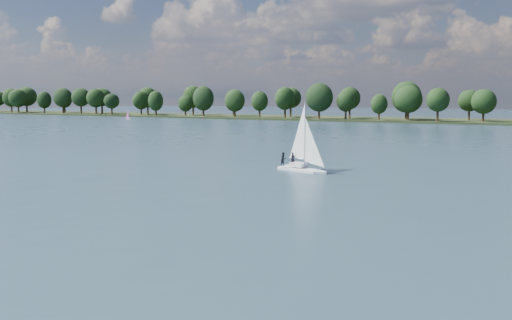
{
  "coord_description": "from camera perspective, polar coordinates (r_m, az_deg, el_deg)",
  "views": [
    {
      "loc": [
        25.98,
        -17.97,
        10.06
      ],
      "look_at": [
        -5.96,
        40.79,
        2.5
      ],
      "focal_mm": 40.0,
      "sensor_mm": 36.0,
      "label": 1
    }
  ],
  "objects": [
    {
      "name": "treeline",
      "position": [
        229.26,
        18.82,
        5.6
      ],
      "size": [
        562.55,
        73.51,
        17.64
      ],
      "color": "black",
      "rests_on": "ground"
    },
    {
      "name": "pontoon",
      "position": [
        307.22,
        -17.96,
        4.26
      ],
      "size": [
        4.37,
        2.94,
        0.5
      ],
      "primitive_type": "cube",
      "rotation": [
        0.0,
        0.0,
        -0.25
      ],
      "color": "#5B5E61",
      "rests_on": "ground"
    },
    {
      "name": "dinghy_pink",
      "position": [
        253.62,
        -12.63,
        4.27
      ],
      "size": [
        2.95,
        1.32,
        4.61
      ],
      "rotation": [
        0.0,
        0.0,
        -0.06
      ],
      "color": "white",
      "rests_on": "ground"
    },
    {
      "name": "far_shore",
      "position": [
        231.65,
        22.1,
        3.49
      ],
      "size": [
        660.0,
        40.0,
        1.5
      ],
      "primitive_type": "cube",
      "color": "black",
      "rests_on": "ground"
    },
    {
      "name": "sailboat",
      "position": [
        76.51,
        4.47,
        0.91
      ],
      "size": [
        7.62,
        4.45,
        9.69
      ],
      "rotation": [
        0.0,
        0.0,
        -0.35
      ],
      "color": "white",
      "rests_on": "ground"
    },
    {
      "name": "ground",
      "position": [
        121.21,
        16.06,
        1.44
      ],
      "size": [
        700.0,
        700.0,
        0.0
      ],
      "primitive_type": "plane",
      "color": "#233342",
      "rests_on": "ground"
    }
  ]
}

